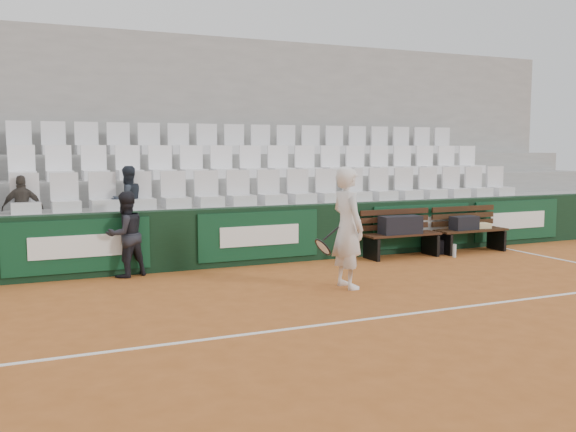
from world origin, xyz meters
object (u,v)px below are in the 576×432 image
at_px(tennis_player, 347,228).
at_px(sports_bag_ground, 438,246).
at_px(ball_kid, 125,234).
at_px(spectator_b, 21,180).
at_px(sports_bag_right, 464,223).
at_px(sports_bag_left, 400,225).
at_px(bench_right, 471,240).
at_px(spectator_c, 127,174).
at_px(water_bottle_near, 348,255).
at_px(bench_left, 402,245).
at_px(water_bottle_far, 454,251).

bearing_deg(tennis_player, sports_bag_ground, 31.83).
bearing_deg(ball_kid, spectator_b, -50.33).
bearing_deg(sports_bag_right, tennis_player, -153.29).
bearing_deg(sports_bag_right, spectator_b, 172.43).
relative_size(sports_bag_right, ball_kid, 0.42).
bearing_deg(sports_bag_left, tennis_player, -139.74).
bearing_deg(bench_right, spectator_b, 172.70).
height_order(sports_bag_left, sports_bag_right, sports_bag_left).
xyz_separation_m(tennis_player, spectator_c, (-2.61, 2.86, 0.71)).
bearing_deg(bench_right, spectator_c, 170.87).
distance_m(sports_bag_left, sports_bag_ground, 1.08).
relative_size(water_bottle_near, spectator_b, 0.22).
xyz_separation_m(bench_left, spectator_b, (-6.45, 1.01, 1.30)).
bearing_deg(water_bottle_near, sports_bag_left, -4.21).
distance_m(sports_bag_right, sports_bag_ground, 0.69).
bearing_deg(water_bottle_near, bench_right, -1.15).
xyz_separation_m(bench_right, sports_bag_left, (-1.66, -0.02, 0.39)).
distance_m(water_bottle_near, spectator_b, 5.60).
height_order(tennis_player, spectator_c, spectator_c).
xyz_separation_m(bench_right, spectator_c, (-6.41, 1.03, 1.36)).
distance_m(sports_bag_ground, water_bottle_far, 0.46).
height_order(bench_right, ball_kid, ball_kid).
relative_size(water_bottle_near, ball_kid, 0.17).
distance_m(bench_left, water_bottle_far, 0.99).
xyz_separation_m(sports_bag_ground, water_bottle_near, (-2.01, -0.03, -0.02)).
relative_size(water_bottle_far, tennis_player, 0.14).
bearing_deg(spectator_c, ball_kid, 55.87).
distance_m(bench_right, ball_kid, 6.61).
height_order(bench_left, sports_bag_left, sports_bag_left).
bearing_deg(bench_left, spectator_c, 168.21).
bearing_deg(sports_bag_ground, sports_bag_left, -173.33).
height_order(bench_right, tennis_player, tennis_player).
height_order(bench_right, sports_bag_right, sports_bag_right).
relative_size(bench_left, ball_kid, 1.11).
distance_m(water_bottle_near, water_bottle_far, 2.06).
xyz_separation_m(sports_bag_ground, spectator_b, (-7.34, 0.94, 1.39)).
bearing_deg(sports_bag_left, bench_left, 34.51).
bearing_deg(ball_kid, tennis_player, 119.78).
distance_m(ball_kid, spectator_b, 1.84).
distance_m(bench_left, sports_bag_right, 1.45).
relative_size(sports_bag_ground, spectator_c, 0.38).
height_order(water_bottle_near, spectator_b, spectator_b).
bearing_deg(spectator_b, water_bottle_far, 171.95).
relative_size(water_bottle_near, water_bottle_far, 0.95).
distance_m(tennis_player, spectator_c, 3.94).
bearing_deg(tennis_player, spectator_c, 132.37).
xyz_separation_m(ball_kid, spectator_b, (-1.45, 0.75, 0.85)).
bearing_deg(spectator_c, water_bottle_far, 145.47).
distance_m(water_bottle_near, tennis_player, 2.31).
height_order(sports_bag_right, sports_bag_ground, sports_bag_right).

